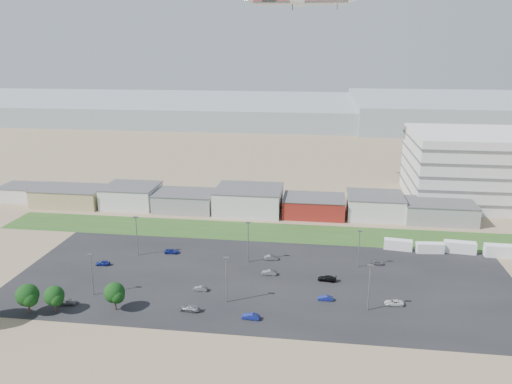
% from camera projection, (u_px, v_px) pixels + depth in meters
% --- Properties ---
extents(ground, '(700.00, 700.00, 0.00)m').
position_uv_depth(ground, '(226.00, 321.00, 101.88)').
color(ground, '#836F53').
rests_on(ground, ground).
extents(parking_lot, '(120.00, 50.00, 0.01)m').
position_uv_depth(parking_lot, '(263.00, 279.00, 120.26)').
color(parking_lot, black).
rests_on(parking_lot, ground).
extents(grass_strip, '(160.00, 16.00, 0.02)m').
position_uv_depth(grass_strip, '(259.00, 232.00, 151.37)').
color(grass_strip, '#27511E').
rests_on(grass_strip, ground).
extents(hills_backdrop, '(700.00, 200.00, 9.00)m').
position_uv_depth(hills_backdrop, '(352.00, 112.00, 395.26)').
color(hills_backdrop, gray).
rests_on(hills_backdrop, ground).
extents(building_row, '(170.00, 20.00, 8.00)m').
position_uv_depth(building_row, '(217.00, 199.00, 170.54)').
color(building_row, silver).
rests_on(building_row, ground).
extents(box_trailer_a, '(7.80, 3.36, 2.83)m').
position_uv_depth(box_trailer_a, '(398.00, 245.00, 137.65)').
color(box_trailer_a, silver).
rests_on(box_trailer_a, ground).
extents(box_trailer_b, '(7.50, 2.95, 2.75)m').
position_uv_depth(box_trailer_b, '(430.00, 248.00, 135.55)').
color(box_trailer_b, silver).
rests_on(box_trailer_b, ground).
extents(box_trailer_c, '(8.47, 3.36, 3.10)m').
position_uv_depth(box_trailer_c, '(460.00, 247.00, 135.56)').
color(box_trailer_c, silver).
rests_on(box_trailer_c, ground).
extents(box_trailer_d, '(8.78, 2.95, 3.27)m').
position_uv_depth(box_trailer_d, '(502.00, 251.00, 132.80)').
color(box_trailer_d, silver).
rests_on(box_trailer_d, ground).
extents(tree_mid, '(5.02, 5.02, 7.53)m').
position_uv_depth(tree_mid, '(28.00, 297.00, 103.67)').
color(tree_mid, black).
rests_on(tree_mid, ground).
extents(tree_right, '(4.48, 4.48, 6.72)m').
position_uv_depth(tree_right, '(54.00, 298.00, 104.35)').
color(tree_right, black).
rests_on(tree_right, ground).
extents(tree_near, '(4.72, 4.72, 7.07)m').
position_uv_depth(tree_near, '(115.00, 295.00, 105.24)').
color(tree_near, black).
rests_on(tree_near, ground).
extents(lightpole_front_l, '(1.16, 0.48, 9.88)m').
position_uv_depth(lightpole_front_l, '(92.00, 275.00, 111.33)').
color(lightpole_front_l, slate).
rests_on(lightpole_front_l, ground).
extents(lightpole_front_m, '(1.25, 0.52, 10.63)m').
position_uv_depth(lightpole_front_m, '(226.00, 280.00, 107.97)').
color(lightpole_front_m, slate).
rests_on(lightpole_front_m, ground).
extents(lightpole_front_r, '(1.23, 0.51, 10.44)m').
position_uv_depth(lightpole_front_r, '(369.00, 288.00, 104.60)').
color(lightpole_front_r, slate).
rests_on(lightpole_front_r, ground).
extents(lightpole_back_l, '(1.28, 0.54, 10.92)m').
position_uv_depth(lightpole_back_l, '(137.00, 236.00, 132.69)').
color(lightpole_back_l, slate).
rests_on(lightpole_back_l, ground).
extents(lightpole_back_m, '(1.29, 0.54, 10.96)m').
position_uv_depth(lightpole_back_m, '(248.00, 242.00, 128.46)').
color(lightpole_back_m, slate).
rests_on(lightpole_back_m, ground).
extents(lightpole_back_r, '(1.17, 0.49, 9.92)m').
position_uv_depth(lightpole_back_r, '(359.00, 249.00, 125.44)').
color(lightpole_back_r, slate).
rests_on(lightpole_back_r, ground).
extents(airliner, '(41.69, 29.15, 12.05)m').
position_uv_depth(airliner, '(300.00, 0.00, 176.31)').
color(airliner, silver).
extents(parked_car_0, '(4.23, 2.19, 1.14)m').
position_uv_depth(parked_car_0, '(394.00, 303.00, 108.01)').
color(parked_car_0, silver).
rests_on(parked_car_0, ground).
extents(parked_car_1, '(3.36, 1.19, 1.10)m').
position_uv_depth(parked_car_1, '(325.00, 298.00, 110.02)').
color(parked_car_1, navy).
rests_on(parked_car_1, ground).
extents(parked_car_3, '(4.47, 2.16, 1.25)m').
position_uv_depth(parked_car_3, '(190.00, 308.00, 105.57)').
color(parked_car_3, '#A5A5AA').
rests_on(parked_car_3, ground).
extents(parked_car_4, '(3.36, 1.32, 1.09)m').
position_uv_depth(parked_car_4, '(201.00, 288.00, 114.43)').
color(parked_car_4, '#595B5E').
rests_on(parked_car_4, ground).
extents(parked_car_5, '(3.78, 1.81, 1.25)m').
position_uv_depth(parked_car_5, '(103.00, 263.00, 127.82)').
color(parked_car_5, navy).
rests_on(parked_car_5, ground).
extents(parked_car_7, '(3.71, 1.30, 1.22)m').
position_uv_depth(parked_car_7, '(269.00, 273.00, 122.38)').
color(parked_car_7, '#595B5E').
rests_on(parked_car_7, ground).
extents(parked_car_8, '(3.22, 1.30, 1.10)m').
position_uv_depth(parked_car_8, '(378.00, 263.00, 128.15)').
color(parked_car_8, '#595B5E').
rests_on(parked_car_8, ground).
extents(parked_car_9, '(4.11, 2.10, 1.11)m').
position_uv_depth(parked_car_9, '(172.00, 251.00, 135.30)').
color(parked_car_9, navy).
rests_on(parked_car_9, ground).
extents(parked_car_10, '(4.42, 2.24, 1.23)m').
position_uv_depth(parked_car_10, '(68.00, 302.00, 108.28)').
color(parked_car_10, '#595B5E').
rests_on(parked_car_10, ground).
extents(parked_car_11, '(3.83, 1.74, 1.22)m').
position_uv_depth(parked_car_11, '(271.00, 258.00, 131.09)').
color(parked_car_11, '#595B5E').
rests_on(parked_car_11, ground).
extents(parked_car_12, '(4.64, 2.32, 1.29)m').
position_uv_depth(parked_car_12, '(327.00, 278.00, 119.20)').
color(parked_car_12, black).
rests_on(parked_car_12, ground).
extents(parked_car_13, '(3.85, 1.64, 1.23)m').
position_uv_depth(parked_car_13, '(251.00, 316.00, 102.39)').
color(parked_car_13, navy).
rests_on(parked_car_13, ground).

